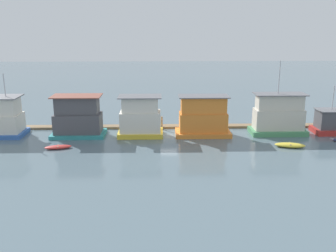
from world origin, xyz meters
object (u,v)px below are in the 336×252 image
houseboat_teal (78,118)px  houseboat_yellow (140,118)px  houseboat_orange (203,118)px  dinghy_red (58,147)px  dinghy_yellow (290,145)px  mooring_post_centre (317,122)px  mooring_post_near_right (267,124)px  mooring_post_far_right (162,123)px  houseboat_green (279,116)px

houseboat_teal → houseboat_yellow: 8.07m
houseboat_teal → houseboat_orange: bearing=-0.6°
dinghy_red → dinghy_yellow: 27.32m
houseboat_teal → mooring_post_centre: bearing=4.7°
houseboat_teal → mooring_post_near_right: (25.52, 2.69, -1.71)m
houseboat_yellow → dinghy_red: size_ratio=1.82×
mooring_post_far_right → houseboat_yellow: bearing=-133.5°
dinghy_red → dinghy_yellow: (27.32, -0.16, 0.05)m
dinghy_yellow → mooring_post_far_right: mooring_post_far_right is taller
houseboat_teal → houseboat_orange: houseboat_teal is taller
houseboat_yellow → dinghy_yellow: bearing=-16.3°
mooring_post_near_right → mooring_post_centre: mooring_post_centre is taller
dinghy_yellow → dinghy_red: bearing=179.7°
houseboat_yellow → dinghy_yellow: houseboat_yellow is taller
houseboat_green → mooring_post_near_right: (-0.69, 2.46, -1.74)m
houseboat_green → dinghy_yellow: houseboat_green is taller
houseboat_orange → houseboat_green: size_ratio=0.74×
dinghy_yellow → houseboat_orange: bearing=151.5°
houseboat_yellow → dinghy_yellow: size_ratio=1.57×
houseboat_teal → houseboat_green: 26.21m
houseboat_green → dinghy_yellow: size_ratio=2.61×
mooring_post_centre → houseboat_green: bearing=-158.5°
houseboat_yellow → houseboat_green: houseboat_green is taller
houseboat_orange → dinghy_red: bearing=-163.7°
houseboat_green → mooring_post_far_right: bearing=170.9°
houseboat_yellow → houseboat_teal: bearing=178.3°
houseboat_teal → houseboat_orange: 16.22m
houseboat_orange → dinghy_yellow: bearing=-28.5°
dinghy_red → mooring_post_far_right: size_ratio=1.77×
houseboat_teal → dinghy_yellow: bearing=-11.9°
houseboat_yellow → dinghy_red: bearing=-151.7°
dinghy_yellow → mooring_post_far_right: 17.19m
mooring_post_far_right → mooring_post_centre: mooring_post_centre is taller
houseboat_teal → dinghy_red: bearing=-104.4°
mooring_post_near_right → mooring_post_centre: (6.94, 0.00, 0.27)m
houseboat_teal → houseboat_yellow: houseboat_teal is taller
dinghy_yellow → mooring_post_centre: size_ratio=1.97×
mooring_post_centre → dinghy_red: bearing=-166.7°
houseboat_orange → dinghy_yellow: 11.29m
dinghy_red → dinghy_yellow: dinghy_yellow is taller
houseboat_green → mooring_post_near_right: houseboat_green is taller
houseboat_orange → houseboat_green: houseboat_green is taller
houseboat_orange → mooring_post_centre: size_ratio=3.79×
mooring_post_far_right → dinghy_yellow: bearing=-28.4°
dinghy_red → mooring_post_near_right: (26.88, 8.01, 0.46)m
dinghy_red → dinghy_yellow: bearing=-0.3°
dinghy_red → houseboat_teal: bearing=75.6°
houseboat_teal → dinghy_yellow: (25.96, -5.47, -2.12)m
houseboat_green → mooring_post_far_right: 15.63m
houseboat_green → dinghy_red: 28.21m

